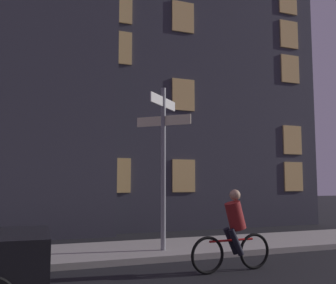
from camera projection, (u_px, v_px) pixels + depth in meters
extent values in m
cube|color=#9E9991|center=(138.00, 251.00, 9.85)|extent=(40.00, 2.61, 0.14)
cylinder|color=gray|center=(163.00, 167.00, 9.72)|extent=(0.12, 0.12, 3.96)
cube|color=white|center=(163.00, 102.00, 9.88)|extent=(1.04, 1.04, 0.24)
cube|color=beige|center=(163.00, 121.00, 9.83)|extent=(1.05, 1.05, 0.24)
cylinder|color=black|center=(2.00, 272.00, 6.39)|extent=(0.65, 0.26, 0.64)
torus|color=black|center=(208.00, 255.00, 7.63)|extent=(0.72, 0.10, 0.72)
torus|color=black|center=(254.00, 251.00, 8.09)|extent=(0.72, 0.10, 0.72)
cylinder|color=red|center=(231.00, 240.00, 7.88)|extent=(1.00, 0.10, 0.04)
cylinder|color=maroon|center=(235.00, 216.00, 7.97)|extent=(0.47, 0.35, 0.61)
sphere|color=tan|center=(235.00, 195.00, 8.01)|extent=(0.22, 0.22, 0.22)
cylinder|color=black|center=(236.00, 242.00, 7.82)|extent=(0.35, 0.14, 0.55)
cylinder|color=black|center=(231.00, 241.00, 7.98)|extent=(0.35, 0.14, 0.55)
cube|color=#383842|center=(176.00, 92.00, 18.96)|extent=(9.94, 7.37, 12.14)
cube|color=#F2C672|center=(118.00, 175.00, 13.75)|extent=(0.90, 0.06, 1.20)
cube|color=#F2C672|center=(184.00, 176.00, 14.65)|extent=(0.90, 0.06, 1.20)
cube|color=#F2C672|center=(294.00, 177.00, 16.45)|extent=(0.90, 0.06, 1.20)
cube|color=#F2C672|center=(292.00, 140.00, 16.61)|extent=(0.90, 0.06, 1.20)
cube|color=#F2C672|center=(183.00, 95.00, 14.96)|extent=(0.90, 0.06, 1.20)
cube|color=#F2C672|center=(120.00, 47.00, 14.21)|extent=(0.90, 0.06, 1.20)
cube|color=#F2C672|center=(290.00, 69.00, 16.92)|extent=(0.90, 0.06, 1.20)
cube|color=#F2C672|center=(120.00, 7.00, 14.37)|extent=(0.90, 0.06, 1.20)
cube|color=#F2C672|center=(183.00, 17.00, 15.27)|extent=(0.90, 0.06, 1.20)
cube|color=#F2C672|center=(289.00, 34.00, 17.07)|extent=(0.90, 0.06, 1.20)
cube|color=#F2C672|center=(288.00, 0.00, 17.23)|extent=(0.90, 0.06, 1.20)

